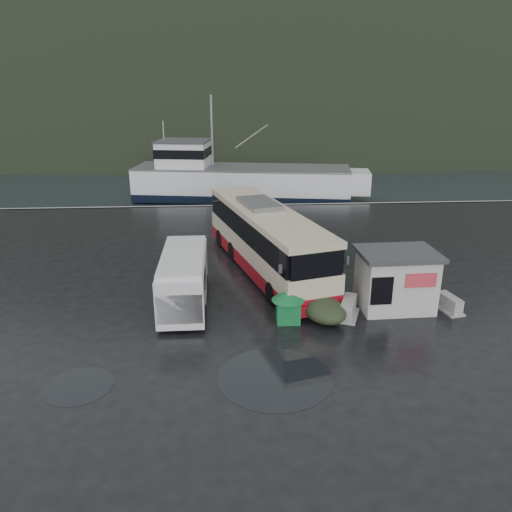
{
  "coord_description": "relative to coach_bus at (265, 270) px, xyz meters",
  "views": [
    {
      "loc": [
        -1.4,
        -21.58,
        10.17
      ],
      "look_at": [
        0.17,
        2.21,
        1.7
      ],
      "focal_mm": 35.0,
      "sensor_mm": 36.0,
      "label": 1
    }
  ],
  "objects": [
    {
      "name": "white_van",
      "position": [
        -4.22,
        -4.35,
        0.0
      ],
      "size": [
        2.16,
        6.21,
        2.59
      ],
      "primitive_type": null,
      "rotation": [
        0.0,
        0.0,
        0.0
      ],
      "color": "silver",
      "rests_on": "ground"
    },
    {
      "name": "waste_bin_right",
      "position": [
        5.27,
        -4.11,
        0.0
      ],
      "size": [
        1.33,
        1.33,
        1.55
      ],
      "primitive_type": null,
      "rotation": [
        0.0,
        0.0,
        -0.24
      ],
      "color": "#126934",
      "rests_on": "ground"
    },
    {
      "name": "jersey_barrier_b",
      "position": [
        8.06,
        -5.86,
        0.0
      ],
      "size": [
        1.04,
        1.62,
        0.75
      ],
      "primitive_type": null,
      "rotation": [
        0.0,
        0.0,
        0.21
      ],
      "color": "#999993",
      "rests_on": "ground"
    },
    {
      "name": "jersey_barrier_a",
      "position": [
        3.24,
        -6.14,
        0.0
      ],
      "size": [
        1.42,
        1.89,
        0.85
      ],
      "primitive_type": null,
      "rotation": [
        0.0,
        0.0,
        -0.38
      ],
      "color": "#999993",
      "rests_on": "ground"
    },
    {
      "name": "puddles",
      "position": [
        -0.37,
        -7.55,
        0.01
      ],
      "size": [
        15.18,
        15.73,
        0.01
      ],
      "color": "black",
      "rests_on": "ground"
    },
    {
      "name": "headland",
      "position": [
        9.13,
        245.34,
        0.0
      ],
      "size": [
        780.0,
        540.0,
        570.0
      ],
      "primitive_type": "ellipsoid",
      "color": "black",
      "rests_on": "ground"
    },
    {
      "name": "coach_bus",
      "position": [
        0.0,
        0.0,
        0.0
      ],
      "size": [
        6.67,
        13.62,
        3.74
      ],
      "primitive_type": null,
      "rotation": [
        0.0,
        0.0,
        0.27
      ],
      "color": "beige",
      "rests_on": "ground"
    },
    {
      "name": "ground",
      "position": [
        -0.87,
        -4.66,
        0.0
      ],
      "size": [
        160.0,
        160.0,
        0.0
      ],
      "primitive_type": "plane",
      "color": "black",
      "rests_on": "ground"
    },
    {
      "name": "fishing_trawler",
      "position": [
        -0.41,
        23.74,
        0.0
      ],
      "size": [
        25.89,
        9.55,
        10.13
      ],
      "primitive_type": null,
      "rotation": [
        0.0,
        0.0,
        -0.16
      ],
      "color": "silver",
      "rests_on": "ground"
    },
    {
      "name": "ticket_kiosk",
      "position": [
        5.61,
        -5.31,
        0.0
      ],
      "size": [
        3.65,
        2.82,
        2.79
      ],
      "primitive_type": null,
      "rotation": [
        0.0,
        0.0,
        0.03
      ],
      "color": "beige",
      "rests_on": "ground"
    },
    {
      "name": "quay_edge",
      "position": [
        -0.87,
        15.34,
        0.0
      ],
      "size": [
        160.0,
        0.6,
        1.5
      ],
      "primitive_type": "cube",
      "color": "#999993",
      "rests_on": "ground"
    },
    {
      "name": "waste_bin_left",
      "position": [
        0.46,
        -6.39,
        0.0
      ],
      "size": [
        1.1,
        1.1,
        1.48
      ],
      "primitive_type": null,
      "rotation": [
        0.0,
        0.0,
        -0.03
      ],
      "color": "#126934",
      "rests_on": "ground"
    },
    {
      "name": "harbor_water",
      "position": [
        -0.87,
        105.34,
        0.0
      ],
      "size": [
        300.0,
        180.0,
        0.02
      ],
      "primitive_type": "cube",
      "color": "black",
      "rests_on": "ground"
    },
    {
      "name": "dome_tent",
      "position": [
        2.07,
        -6.36,
        0.0
      ],
      "size": [
        2.48,
        2.95,
        0.99
      ],
      "primitive_type": null,
      "rotation": [
        0.0,
        0.0,
        0.31
      ],
      "color": "#2C3620",
      "rests_on": "ground"
    }
  ]
}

